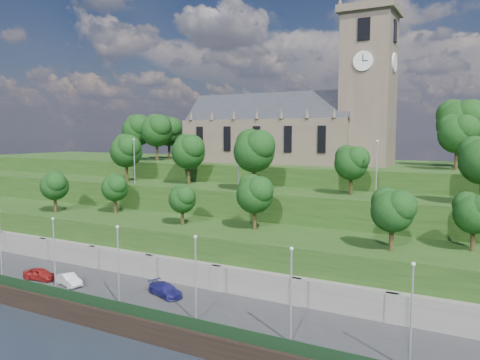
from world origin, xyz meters
The scene contains 17 objects.
ground centered at (0.00, 0.00, 0.00)m, with size 320.00×320.00×0.00m, color black.
promenade centered at (0.00, 6.00, 1.00)m, with size 160.00×12.00×2.00m, color #2D2D30.
quay_wall centered at (0.00, -0.05, 1.10)m, with size 160.00×0.50×2.20m, color black.
fence centered at (0.00, 0.60, 2.60)m, with size 160.00×0.10×1.20m, color #163219.
retaining_wall centered at (0.00, 11.97, 2.50)m, with size 160.00×2.10×5.00m.
embankment_lower centered at (0.00, 18.00, 4.00)m, with size 160.00×12.00×8.00m, color #1F3D14.
embankment_upper centered at (0.00, 29.00, 6.00)m, with size 160.00×10.00×12.00m, color #1F3D14.
hilltop centered at (0.00, 50.00, 7.50)m, with size 160.00×32.00×15.00m, color #1F3D14.
church centered at (0.79, 45.98, 22.52)m, with size 38.60×12.35×27.60m.
trees_lower centered at (2.73, 18.00, 12.44)m, with size 63.93×8.36×7.19m.
trees_upper centered at (1.26, 28.07, 17.71)m, with size 61.67×8.88×9.16m.
trees_hilltop centered at (0.03, 45.03, 21.52)m, with size 74.36×16.86×11.11m.
lamp_posts_promenade centered at (-2.00, 2.50, 6.95)m, with size 60.36×0.36×8.65m.
lamp_posts_upper centered at (0.00, 26.00, 16.43)m, with size 40.36×0.36×7.65m.
car_left centered at (-16.69, 4.09, 2.76)m, with size 1.78×4.44×1.51m, color maroon.
car_middle centered at (-11.82, 4.30, 2.72)m, with size 1.52×4.35×1.43m, color silver.
car_right centered at (0.84, 6.91, 2.71)m, with size 2.00×4.92×1.43m, color navy.
Camera 1 is at (32.95, -34.51, 20.39)m, focal length 35.00 mm.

